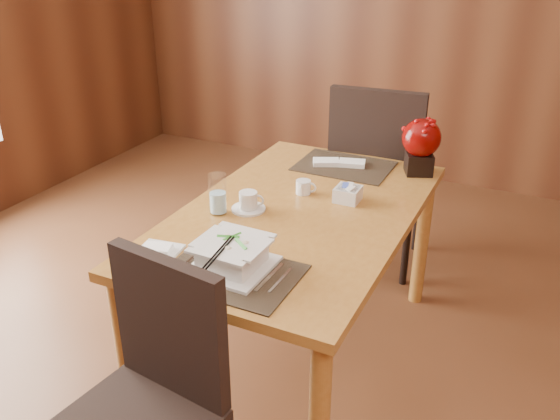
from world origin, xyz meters
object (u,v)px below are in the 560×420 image
at_px(berry_decor, 421,143).
at_px(dining_table, 298,231).
at_px(sugar_caddy, 348,194).
at_px(far_chair, 378,170).
at_px(soup_setting, 232,256).
at_px(water_glass, 218,194).
at_px(coffee_cup, 248,202).
at_px(near_chair, 148,392).
at_px(bread_plate, 157,252).
at_px(creamer_jug, 303,187).

bearing_deg(berry_decor, dining_table, -118.95).
height_order(sugar_caddy, far_chair, far_chair).
distance_m(soup_setting, water_glass, 0.45).
height_order(dining_table, water_glass, water_glass).
bearing_deg(water_glass, far_chair, 71.66).
relative_size(coffee_cup, near_chair, 0.15).
relative_size(coffee_cup, bread_plate, 0.94).
xyz_separation_m(dining_table, bread_plate, (-0.31, -0.54, 0.10)).
distance_m(coffee_cup, water_glass, 0.13).
height_order(soup_setting, water_glass, water_glass).
xyz_separation_m(sugar_caddy, near_chair, (-0.22, -1.13, -0.25)).
bearing_deg(soup_setting, far_chair, 87.82).
relative_size(soup_setting, berry_decor, 0.99).
height_order(water_glass, creamer_jug, water_glass).
bearing_deg(soup_setting, near_chair, -96.37).
height_order(sugar_caddy, near_chair, near_chair).
xyz_separation_m(berry_decor, far_chair, (-0.28, 0.29, -0.29)).
distance_m(soup_setting, berry_decor, 1.20).
bearing_deg(bread_plate, far_chair, 75.34).
xyz_separation_m(creamer_jug, far_chair, (0.12, 0.74, -0.17)).
relative_size(soup_setting, sugar_caddy, 2.56).
height_order(creamer_jug, near_chair, near_chair).
relative_size(water_glass, sugar_caddy, 1.64).
distance_m(water_glass, berry_decor, 1.01).
relative_size(dining_table, far_chair, 1.38).
bearing_deg(bread_plate, creamer_jug, 70.00).
bearing_deg(near_chair, far_chair, 93.32).
bearing_deg(dining_table, soup_setting, -91.67).
height_order(water_glass, far_chair, far_chair).
bearing_deg(coffee_cup, water_glass, -141.06).
height_order(dining_table, coffee_cup, coffee_cup).
xyz_separation_m(water_glass, berry_decor, (0.63, 0.79, 0.07)).
height_order(water_glass, bread_plate, water_glass).
bearing_deg(dining_table, far_chair, 85.67).
bearing_deg(near_chair, coffee_cup, 105.34).
bearing_deg(near_chair, dining_table, 93.30).
bearing_deg(water_glass, bread_plate, -93.78).
distance_m(sugar_caddy, far_chair, 0.75).
height_order(soup_setting, far_chair, far_chair).
relative_size(coffee_cup, far_chair, 0.13).
height_order(creamer_jug, bread_plate, creamer_jug).
height_order(dining_table, berry_decor, berry_decor).
relative_size(creamer_jug, bread_plate, 0.56).
distance_m(water_glass, far_chair, 1.15).
bearing_deg(coffee_cup, bread_plate, -104.87).
height_order(berry_decor, far_chair, far_chair).
distance_m(sugar_caddy, bread_plate, 0.86).
distance_m(water_glass, near_chair, 0.87).
relative_size(bread_plate, far_chair, 0.14).
relative_size(soup_setting, water_glass, 1.56).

